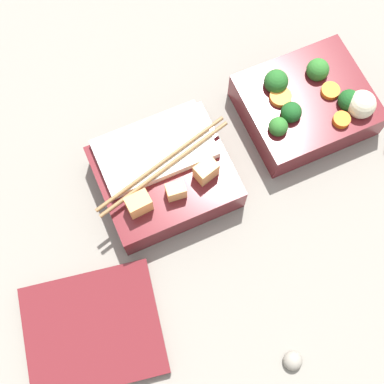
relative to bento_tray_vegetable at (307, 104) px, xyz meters
name	(u,v)px	position (x,y,z in m)	size (l,w,h in m)	color
ground_plane	(238,150)	(0.11, 0.01, -0.03)	(3.00, 3.00, 0.00)	gray
bento_tray_vegetable	(307,104)	(0.00, 0.00, 0.00)	(0.17, 0.15, 0.08)	maroon
bento_tray_rice	(164,175)	(0.23, 0.02, 0.00)	(0.20, 0.15, 0.08)	maroon
bento_lid	(93,330)	(0.38, 0.16, -0.02)	(0.17, 0.14, 0.01)	maroon
pebble_2	(293,361)	(0.17, 0.30, -0.02)	(0.02, 0.02, 0.02)	gray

